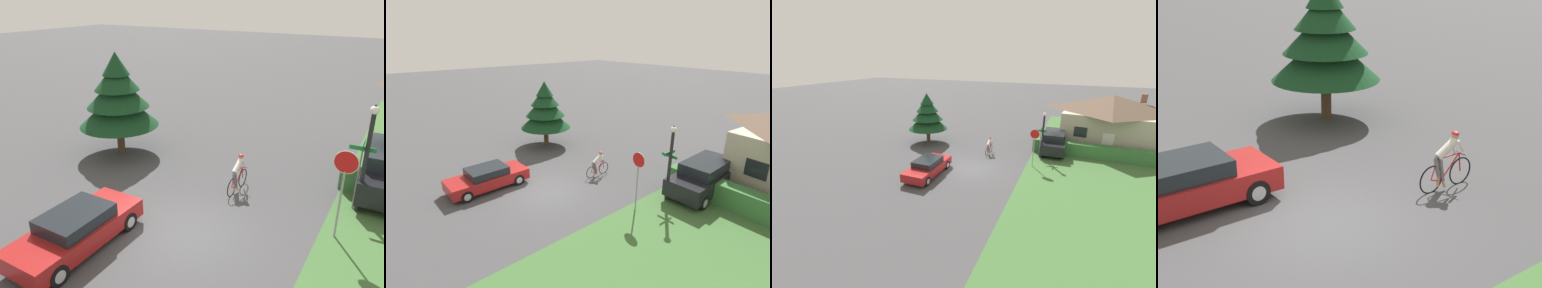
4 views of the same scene
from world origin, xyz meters
TOP-DOWN VIEW (x-y plane):
  - ground_plane at (0.00, 0.00)m, footprint 140.00×140.00m
  - sedan_left_lane at (-2.50, -2.26)m, footprint 1.87×4.49m
  - cyclist at (0.31, 3.64)m, footprint 0.44×1.79m
  - stop_sign at (4.38, 2.43)m, footprint 0.76×0.07m
  - street_lamp at (4.76, 4.49)m, footprint 0.30×0.30m
  - street_name_sign at (4.60, 4.63)m, footprint 0.90×0.90m
  - conifer_tall_near at (-6.42, 4.37)m, footprint 3.86×3.86m

SIDE VIEW (x-z plane):
  - ground_plane at x=0.00m, z-range 0.00..0.00m
  - sedan_left_lane at x=-2.50m, z-range 0.00..1.27m
  - cyclist at x=0.31m, z-range -0.04..1.51m
  - street_name_sign at x=4.60m, z-range 0.51..3.16m
  - stop_sign at x=4.38m, z-range 0.65..3.73m
  - street_lamp at x=4.76m, z-range 0.34..4.44m
  - conifer_tall_near at x=-6.42m, z-range 0.32..5.35m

